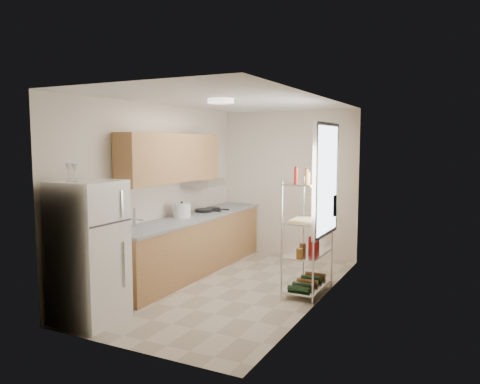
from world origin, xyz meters
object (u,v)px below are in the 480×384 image
(frying_pan_large, at_px, (204,211))
(cutting_board, at_px, (304,220))
(espresso_machine, at_px, (326,206))
(refrigerator, at_px, (89,252))
(rice_cooker, at_px, (182,210))

(frying_pan_large, distance_m, cutting_board, 2.13)
(espresso_machine, bearing_deg, frying_pan_large, -166.89)
(refrigerator, xyz_separation_m, frying_pan_large, (-0.12, 2.69, 0.12))
(rice_cooker, relative_size, cutting_board, 0.67)
(refrigerator, distance_m, cutting_board, 2.70)
(rice_cooker, height_order, cutting_board, rice_cooker)
(cutting_board, bearing_deg, refrigerator, -134.02)
(rice_cooker, bearing_deg, refrigerator, -86.72)
(frying_pan_large, relative_size, cutting_board, 0.70)
(refrigerator, bearing_deg, espresso_machine, 50.41)
(refrigerator, distance_m, espresso_machine, 3.18)
(refrigerator, bearing_deg, rice_cooker, 93.28)
(rice_cooker, height_order, frying_pan_large, rice_cooker)
(rice_cooker, distance_m, cutting_board, 1.99)
(rice_cooker, xyz_separation_m, espresso_machine, (2.13, 0.38, 0.15))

